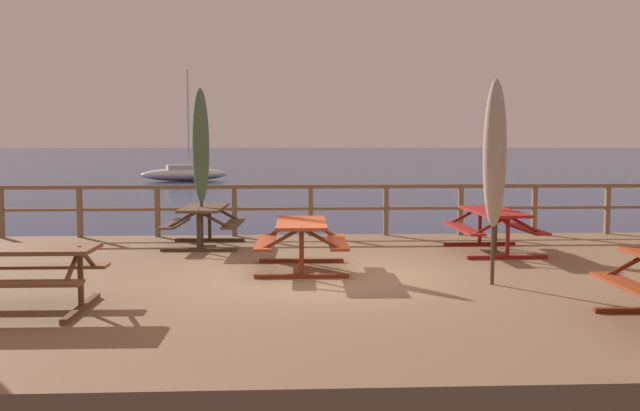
% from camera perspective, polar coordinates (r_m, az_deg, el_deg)
% --- Properties ---
extents(ground_plane, '(600.00, 600.00, 0.00)m').
position_cam_1_polar(ground_plane, '(10.84, 0.20, -9.59)').
color(ground_plane, navy).
extents(wooden_deck, '(16.47, 9.65, 0.75)m').
position_cam_1_polar(wooden_deck, '(10.75, 0.20, -7.66)').
color(wooden_deck, '#846647').
rests_on(wooden_deck, ground).
extents(railing_waterside_far, '(16.27, 0.10, 1.09)m').
position_cam_1_polar(railing_waterside_far, '(15.21, -0.75, 0.36)').
color(railing_waterside_far, brown).
rests_on(railing_waterside_far, wooden_deck).
extents(picnic_table_back_right, '(1.44, 2.00, 0.78)m').
position_cam_1_polar(picnic_table_back_right, '(13.35, 13.64, -1.24)').
color(picnic_table_back_right, maroon).
rests_on(picnic_table_back_right, wooden_deck).
extents(picnic_table_front_right, '(2.18, 1.43, 0.78)m').
position_cam_1_polar(picnic_table_front_right, '(9.24, -23.98, -4.29)').
color(picnic_table_front_right, brown).
rests_on(picnic_table_front_right, wooden_deck).
extents(picnic_table_mid_left, '(1.44, 1.77, 0.78)m').
position_cam_1_polar(picnic_table_mid_left, '(11.16, -1.49, -2.36)').
color(picnic_table_mid_left, '#993819').
rests_on(picnic_table_mid_left, wooden_deck).
extents(picnic_table_back_left, '(1.48, 1.74, 0.78)m').
position_cam_1_polar(picnic_table_back_left, '(13.85, -9.22, -0.97)').
color(picnic_table_back_left, brown).
rests_on(picnic_table_back_left, wooden_deck).
extents(patio_umbrella_tall_mid_left, '(0.32, 0.32, 2.65)m').
position_cam_1_polar(patio_umbrella_tall_mid_left, '(13.30, 13.96, 3.59)').
color(patio_umbrella_tall_mid_left, '#4C3828').
rests_on(patio_umbrella_tall_mid_left, wooden_deck).
extents(patio_umbrella_short_mid, '(0.32, 0.32, 2.87)m').
position_cam_1_polar(patio_umbrella_short_mid, '(10.21, 13.76, 3.95)').
color(patio_umbrella_short_mid, '#4C3828').
rests_on(patio_umbrella_short_mid, wooden_deck).
extents(patio_umbrella_tall_back_left, '(0.32, 0.32, 3.01)m').
position_cam_1_polar(patio_umbrella_tall_back_left, '(13.72, -9.49, 4.68)').
color(patio_umbrella_tall_back_left, '#4C3828').
rests_on(patio_umbrella_tall_back_left, wooden_deck).
extents(sailboat_distant, '(6.23, 3.37, 7.72)m').
position_cam_1_polar(sailboat_distant, '(50.86, -10.76, 2.51)').
color(sailboat_distant, white).
rests_on(sailboat_distant, ground).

